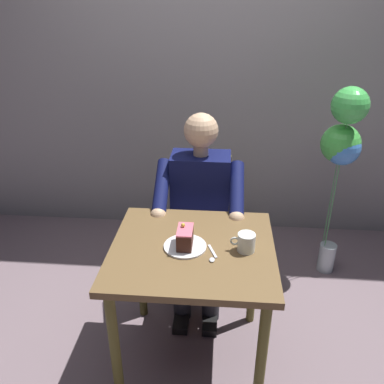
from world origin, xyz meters
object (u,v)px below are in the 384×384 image
chair (201,217)px  dessert_spoon (212,256)px  balloon_display (342,144)px  seated_person (199,211)px  cake_slice (185,237)px  coffee_cup (246,242)px  dining_table (192,265)px

chair → dessert_spoon: bearing=97.3°
balloon_display → chair: bearing=11.8°
seated_person → balloon_display: balloon_display is taller
seated_person → dessert_spoon: bearing=99.3°
cake_slice → dessert_spoon: cake_slice is taller
coffee_cup → dessert_spoon: size_ratio=0.85×
seated_person → dessert_spoon: 0.62m
dining_table → coffee_cup: 0.30m
chair → coffee_cup: chair is taller
coffee_cup → balloon_display: size_ratio=0.09×
seated_person → dessert_spoon: seated_person is taller
dessert_spoon → dining_table: bearing=-36.0°
coffee_cup → dessert_spoon: (0.16, 0.06, -0.04)m
dining_table → dessert_spoon: size_ratio=5.67×
seated_person → chair: bearing=-90.0°
chair → dessert_spoon: chair is taller
chair → coffee_cup: size_ratio=7.54×
chair → dessert_spoon: (-0.10, 0.78, 0.25)m
seated_person → cake_slice: (0.04, 0.54, 0.15)m
chair → seated_person: 0.23m
chair → cake_slice: size_ratio=6.99×
balloon_display → coffee_cup: bearing=54.4°
cake_slice → dessert_spoon: (-0.14, 0.07, -0.05)m
chair → dessert_spoon: size_ratio=6.43×
dining_table → cake_slice: size_ratio=6.16×
chair → seated_person: seated_person is taller
chair → coffee_cup: bearing=109.8°
cake_slice → balloon_display: bearing=-136.3°
dining_table → coffee_cup: size_ratio=6.65×
dining_table → dessert_spoon: 0.17m
dining_table → chair: bearing=-90.0°
cake_slice → balloon_display: size_ratio=0.10×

